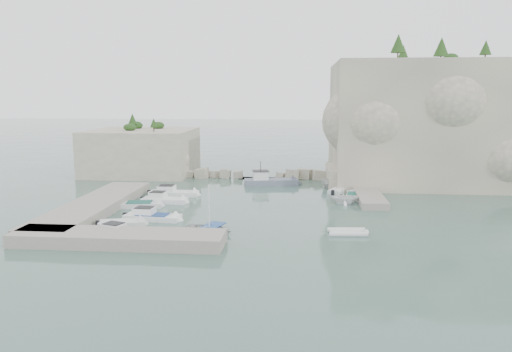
# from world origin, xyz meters

# --- Properties ---
(ground) EXTENTS (400.00, 400.00, 0.00)m
(ground) POSITION_xyz_m (0.00, 0.00, 0.00)
(ground) COLOR #426458
(ground) RESTS_ON ground
(cliff_east) EXTENTS (26.00, 22.00, 17.00)m
(cliff_east) POSITION_xyz_m (23.00, 23.00, 8.50)
(cliff_east) COLOR beige
(cliff_east) RESTS_ON ground
(cliff_terrace) EXTENTS (8.00, 10.00, 2.50)m
(cliff_terrace) POSITION_xyz_m (13.00, 18.00, 1.25)
(cliff_terrace) COLOR beige
(cliff_terrace) RESTS_ON ground
(outcrop_west) EXTENTS (16.00, 14.00, 7.00)m
(outcrop_west) POSITION_xyz_m (-20.00, 25.00, 3.50)
(outcrop_west) COLOR beige
(outcrop_west) RESTS_ON ground
(quay_west) EXTENTS (5.00, 24.00, 1.10)m
(quay_west) POSITION_xyz_m (-17.00, -1.00, 0.55)
(quay_west) COLOR #9E9689
(quay_west) RESTS_ON ground
(quay_south) EXTENTS (18.00, 4.00, 1.10)m
(quay_south) POSITION_xyz_m (-10.00, -12.50, 0.55)
(quay_south) COLOR #9E9689
(quay_south) RESTS_ON ground
(ledge_east) EXTENTS (3.00, 16.00, 0.80)m
(ledge_east) POSITION_xyz_m (13.50, 10.00, 0.40)
(ledge_east) COLOR #9E9689
(ledge_east) RESTS_ON ground
(breakwater) EXTENTS (28.00, 3.00, 1.40)m
(breakwater) POSITION_xyz_m (-1.00, 22.00, 0.70)
(breakwater) COLOR beige
(breakwater) RESTS_ON ground
(motorboat_a) EXTENTS (6.71, 2.02, 1.40)m
(motorboat_a) POSITION_xyz_m (-10.56, 8.21, 0.00)
(motorboat_a) COLOR white
(motorboat_a) RESTS_ON ground
(motorboat_b) EXTENTS (5.90, 2.26, 1.40)m
(motorboat_b) POSITION_xyz_m (-10.58, 4.01, 0.00)
(motorboat_b) COLOR white
(motorboat_b) RESTS_ON ground
(motorboat_c) EXTENTS (5.66, 2.74, 0.70)m
(motorboat_c) POSITION_xyz_m (-12.76, 1.41, 0.00)
(motorboat_c) COLOR silver
(motorboat_c) RESTS_ON ground
(motorboat_d) EXTENTS (6.43, 2.46, 1.40)m
(motorboat_d) POSITION_xyz_m (-9.57, -4.13, 0.00)
(motorboat_d) COLOR white
(motorboat_d) RESTS_ON ground
(motorboat_e) EXTENTS (5.07, 3.09, 0.70)m
(motorboat_e) POSITION_xyz_m (-11.83, -6.71, 0.00)
(motorboat_e) COLOR silver
(motorboat_e) RESTS_ON ground
(motorboat_f) EXTENTS (6.05, 3.60, 1.40)m
(motorboat_f) POSITION_xyz_m (-10.44, -10.70, 0.00)
(motorboat_f) COLOR silver
(motorboat_f) RESTS_ON ground
(rowboat) EXTENTS (5.25, 4.43, 0.93)m
(rowboat) POSITION_xyz_m (-3.03, -8.14, 0.00)
(rowboat) COLOR silver
(rowboat) RESTS_ON ground
(inflatable_dinghy) EXTENTS (3.92, 2.13, 0.44)m
(inflatable_dinghy) POSITION_xyz_m (9.56, -7.51, 0.00)
(inflatable_dinghy) COLOR silver
(inflatable_dinghy) RESTS_ON ground
(tender_east_a) EXTENTS (3.79, 3.35, 1.86)m
(tender_east_a) POSITION_xyz_m (10.32, 5.43, 0.00)
(tender_east_a) COLOR white
(tender_east_a) RESTS_ON ground
(tender_east_b) EXTENTS (1.93, 4.27, 0.70)m
(tender_east_b) POSITION_xyz_m (11.61, 8.62, 0.00)
(tender_east_b) COLOR silver
(tender_east_b) RESTS_ON ground
(tender_east_c) EXTENTS (3.26, 4.92, 0.70)m
(tender_east_c) POSITION_xyz_m (10.21, 12.24, 0.00)
(tender_east_c) COLOR white
(tender_east_c) RESTS_ON ground
(tender_east_d) EXTENTS (4.56, 2.79, 1.65)m
(tender_east_d) POSITION_xyz_m (10.13, 14.46, 0.00)
(tender_east_d) COLOR silver
(tender_east_d) RESTS_ON ground
(work_boat) EXTENTS (8.40, 3.78, 2.20)m
(work_boat) POSITION_xyz_m (1.16, 16.54, 0.00)
(work_boat) COLOR slate
(work_boat) RESTS_ON ground
(rowboat_mast) EXTENTS (0.10, 0.10, 4.20)m
(rowboat_mast) POSITION_xyz_m (-3.03, -8.14, 2.56)
(rowboat_mast) COLOR white
(rowboat_mast) RESTS_ON rowboat
(vegetation) EXTENTS (53.48, 13.88, 13.40)m
(vegetation) POSITION_xyz_m (17.83, 24.40, 17.93)
(vegetation) COLOR #1E4219
(vegetation) RESTS_ON ground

